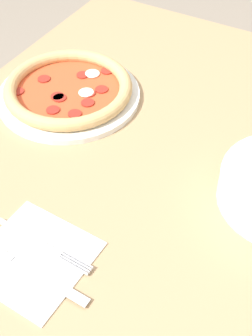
# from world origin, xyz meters

# --- Properties ---
(dining_table) EXTENTS (1.03, 1.01, 0.72)m
(dining_table) POSITION_xyz_m (0.00, 0.00, 0.62)
(dining_table) COLOR tan
(dining_table) RESTS_ON ground_plane
(pizza) EXTENTS (0.29, 0.29, 0.04)m
(pizza) POSITION_xyz_m (-0.08, -0.31, 0.74)
(pizza) COLOR white
(pizza) RESTS_ON dining_table
(napkin) EXTENTS (0.16, 0.16, 0.00)m
(napkin) POSITION_xyz_m (0.27, -0.14, 0.73)
(napkin) COLOR white
(napkin) RESTS_ON dining_table
(fork) EXTENTS (0.02, 0.17, 0.00)m
(fork) POSITION_xyz_m (0.24, -0.14, 0.73)
(fork) COLOR silver
(fork) RESTS_ON napkin
(knife) EXTENTS (0.02, 0.22, 0.01)m
(knife) POSITION_xyz_m (0.29, -0.15, 0.73)
(knife) COLOR silver
(knife) RESTS_ON napkin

